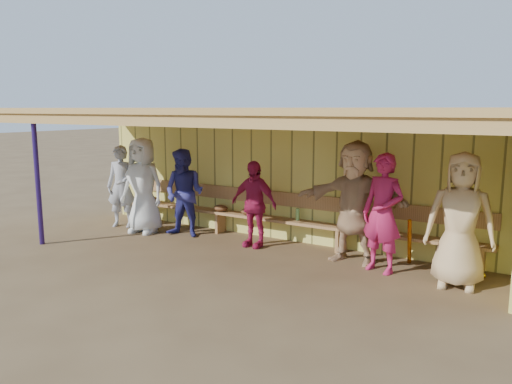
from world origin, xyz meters
TOP-DOWN VIEW (x-y plane):
  - ground at (0.00, 0.00)m, footprint 90.00×90.00m
  - player_a at (-3.37, 0.40)m, footprint 0.74×0.63m
  - player_b at (-2.63, 0.27)m, footprint 1.02×0.74m
  - player_c at (-1.72, 0.46)m, footprint 0.92×0.77m
  - player_d at (-0.18, 0.55)m, footprint 0.92×0.39m
  - player_f at (1.70, 0.62)m, footprint 1.86×0.63m
  - player_g at (2.25, 0.38)m, footprint 0.76×0.60m
  - player_h at (3.37, 0.31)m, footprint 1.01×0.74m
  - dugout_structure at (0.39, 0.69)m, footprint 8.80×3.20m
  - bench at (0.00, 1.12)m, footprint 7.60×0.34m
  - dugout_equipment at (-0.88, 0.99)m, footprint 6.96×0.62m

SIDE VIEW (x-z plane):
  - ground at x=0.00m, z-range 0.00..0.00m
  - dugout_equipment at x=-0.88m, z-range 0.09..0.89m
  - bench at x=0.00m, z-range 0.06..0.99m
  - player_d at x=-0.18m, z-range 0.00..1.57m
  - player_c at x=-1.72m, z-range 0.00..1.72m
  - player_a at x=-3.37m, z-range 0.00..1.73m
  - player_g at x=2.25m, z-range 0.00..1.84m
  - player_h at x=3.37m, z-range 0.00..1.91m
  - player_b at x=-2.63m, z-range 0.00..1.92m
  - player_f at x=1.70m, z-range 0.00..2.00m
  - dugout_structure at x=0.39m, z-range 0.44..2.94m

